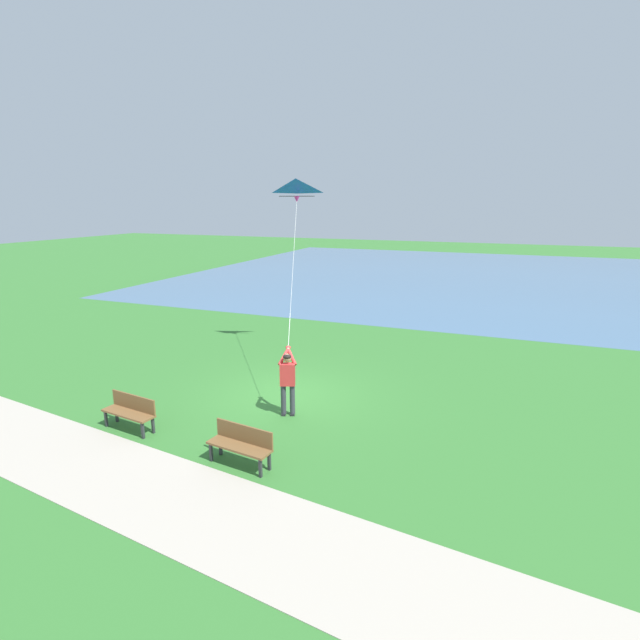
% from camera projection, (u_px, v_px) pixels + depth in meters
% --- Properties ---
extents(ground_plane, '(120.00, 120.00, 0.00)m').
position_uv_depth(ground_plane, '(286.00, 396.00, 14.29)').
color(ground_plane, '#33702D').
extents(lake_water, '(36.00, 44.00, 0.01)m').
position_uv_depth(lake_water, '(482.00, 276.00, 37.27)').
color(lake_water, '#476B8E').
rests_on(lake_water, ground).
extents(walkway_path, '(6.59, 32.04, 0.02)m').
position_uv_depth(walkway_path, '(251.00, 529.00, 8.44)').
color(walkway_path, '#ADA393').
rests_on(walkway_path, ground).
extents(person_kite_flyer, '(0.63, 0.49, 1.83)m').
position_uv_depth(person_kite_flyer, '(288.00, 378.00, 12.77)').
color(person_kite_flyer, '#232328').
rests_on(person_kite_flyer, ground).
extents(flying_kite, '(5.32, 2.63, 4.56)m').
position_uv_depth(flying_kite, '(296.00, 192.00, 16.99)').
color(flying_kite, blue).
extents(park_bench_near_walkway, '(0.63, 1.54, 0.88)m').
position_uv_depth(park_bench_near_walkway, '(130.00, 410.00, 12.09)').
color(park_bench_near_walkway, brown).
rests_on(park_bench_near_walkway, ground).
extents(park_bench_far_walkway, '(0.63, 1.54, 0.88)m').
position_uv_depth(park_bench_far_walkway, '(241.00, 443.00, 10.44)').
color(park_bench_far_walkway, brown).
rests_on(park_bench_far_walkway, ground).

